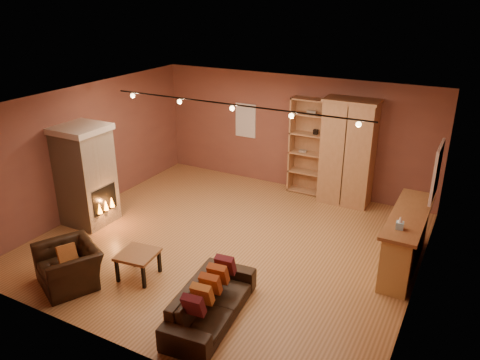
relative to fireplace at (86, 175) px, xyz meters
The scene contains 16 objects.
floor 3.28m from the fireplace, 11.16° to the left, with size 7.00×7.00×0.00m, color #925E34.
ceiling 3.55m from the fireplace, 11.16° to the left, with size 7.00×7.00×0.00m, color #59311C.
back_wall 4.92m from the fireplace, 51.69° to the left, with size 7.00×0.02×2.80m, color brown.
left_wall 0.83m from the fireplace, 127.41° to the left, with size 0.02×6.50×2.80m, color brown.
right_wall 6.58m from the fireplace, ahead, with size 0.02×6.50×2.80m, color brown.
fireplace is the anchor object (origin of this frame).
back_window 4.24m from the fireplace, 65.55° to the left, with size 0.56×0.04×0.86m, color silver.
bookcase 5.14m from the fireplace, 46.45° to the left, with size 0.95×0.37×2.33m.
armoire 5.73m from the fireplace, 38.17° to the left, with size 1.20×0.68×2.45m.
bar_counter 6.40m from the fireplace, 12.04° to the left, with size 0.59×2.20×1.05m.
tissue_box 6.23m from the fireplace, ahead, with size 0.13×0.13×0.22m.
right_window 6.84m from the fireplace, 17.08° to the left, with size 0.05×0.90×1.00m, color silver.
loveseat 4.29m from the fireplace, 21.07° to the right, with size 0.78×1.99×0.79m.
armchair 2.41m from the fireplace, 53.60° to the right, with size 1.24×1.07×0.91m.
coffee_table 2.65m from the fireplace, 27.34° to the right, with size 0.69×0.69×0.47m.
track_rail 3.54m from the fireplace, 14.74° to the left, with size 5.20×0.09×0.13m.
Camera 1 is at (4.04, -7.03, 4.63)m, focal length 35.00 mm.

